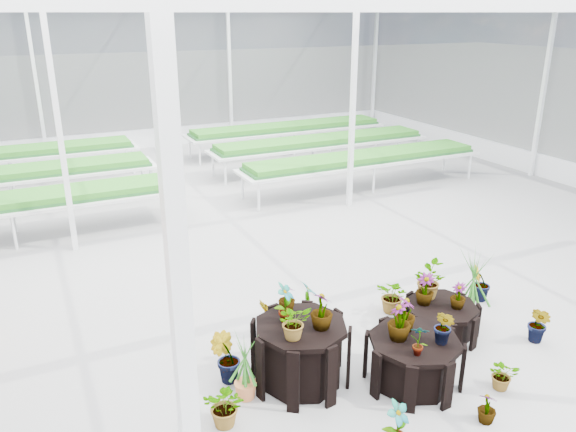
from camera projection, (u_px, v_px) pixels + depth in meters
name	position (u px, v px, depth m)	size (l,w,h in m)	color
ground_plane	(317.00, 311.00, 8.38)	(24.00, 24.00, 0.00)	gray
greenhouse_shell	(320.00, 165.00, 7.61)	(18.00, 24.00, 4.50)	white
steel_frame	(320.00, 165.00, 7.61)	(18.00, 24.00, 4.50)	silver
nursery_benches	(184.00, 169.00, 14.34)	(16.00, 7.00, 0.84)	silver
plinth_tall	(301.00, 353.00, 6.66)	(1.14, 1.14, 0.78)	black
plinth_mid	(413.00, 361.00, 6.67)	(1.13, 1.13, 0.60)	black
plinth_low	(440.00, 320.00, 7.69)	(1.02, 1.02, 0.46)	black
nursery_plants	(376.00, 319.00, 7.15)	(4.92, 3.08, 1.29)	#296E1F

